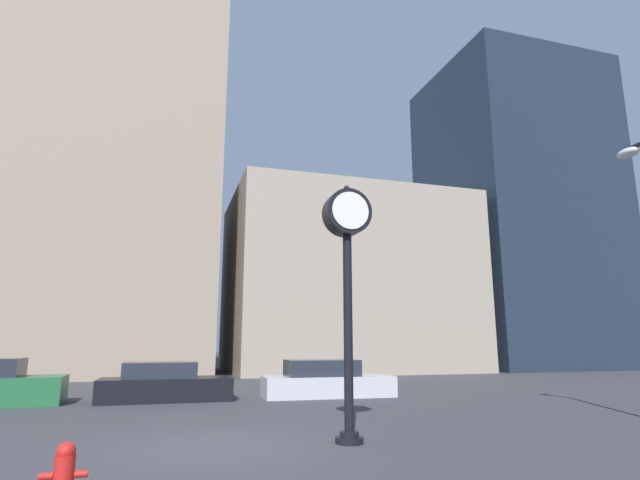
# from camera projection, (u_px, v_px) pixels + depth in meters

# --- Properties ---
(ground_plane) EXTENTS (200.00, 200.00, 0.00)m
(ground_plane) POSITION_uv_depth(u_px,v_px,m) (212.00, 447.00, 9.26)
(ground_plane) COLOR #38383D
(building_tall_tower) EXTENTS (14.68, 12.00, 32.50)m
(building_tall_tower) POSITION_uv_depth(u_px,v_px,m) (106.00, 125.00, 33.42)
(building_tall_tower) COLOR gray
(building_tall_tower) RESTS_ON ground_plane
(building_storefront_row) EXTENTS (16.44, 12.00, 12.17)m
(building_storefront_row) POSITION_uv_depth(u_px,v_px,m) (345.00, 284.00, 36.21)
(building_storefront_row) COLOR gray
(building_storefront_row) RESTS_ON ground_plane
(building_glass_modern) EXTENTS (12.75, 12.00, 24.90)m
(building_glass_modern) POSITION_uv_depth(u_px,v_px,m) (516.00, 215.00, 41.92)
(building_glass_modern) COLOR #1E2838
(building_glass_modern) RESTS_ON ground_plane
(street_clock) EXTENTS (0.97, 0.55, 5.19)m
(street_clock) POSITION_uv_depth(u_px,v_px,m) (347.00, 253.00, 10.34)
(street_clock) COLOR black
(street_clock) RESTS_ON ground_plane
(car_black) EXTENTS (4.31, 1.78, 1.27)m
(car_black) POSITION_uv_depth(u_px,v_px,m) (165.00, 384.00, 16.73)
(car_black) COLOR black
(car_black) RESTS_ON ground_plane
(car_silver) EXTENTS (4.76, 1.97, 1.30)m
(car_silver) POSITION_uv_depth(u_px,v_px,m) (326.00, 381.00, 18.03)
(car_silver) COLOR #BCBCC1
(car_silver) RESTS_ON ground_plane
(fire_hydrant_far) EXTENTS (0.55, 0.24, 0.68)m
(fire_hydrant_far) POSITION_uv_depth(u_px,v_px,m) (64.00, 470.00, 6.19)
(fire_hydrant_far) COLOR red
(fire_hydrant_far) RESTS_ON ground_plane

